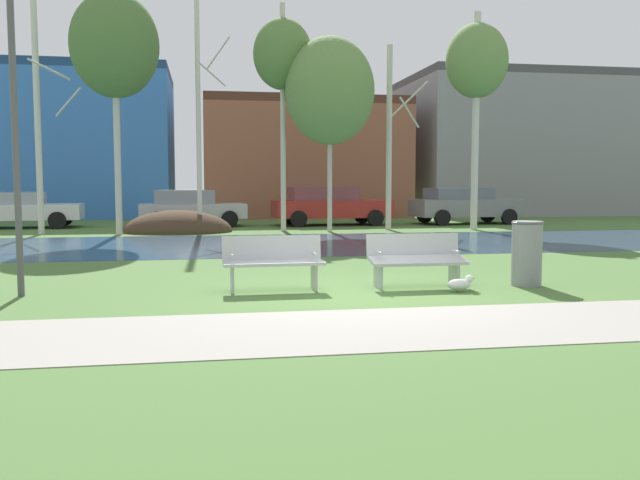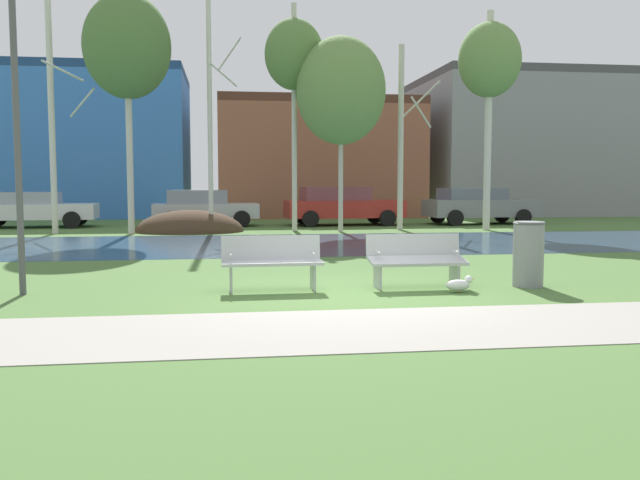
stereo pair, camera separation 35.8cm
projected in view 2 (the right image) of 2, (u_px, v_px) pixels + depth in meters
name	position (u px, v px, depth m)	size (l,w,h in m)	color
ground_plane	(290.00, 240.00, 20.16)	(120.00, 120.00, 0.00)	#476B33
paved_path_strip	(389.00, 327.00, 8.01)	(60.00, 2.31, 0.01)	gray
river_band	(295.00, 244.00, 18.88)	(80.00, 6.82, 0.01)	#2D475B
soil_mound	(190.00, 232.00, 23.47)	(3.75, 2.66, 1.53)	#423021
bench_left	(272.00, 261.00, 10.76)	(1.61, 0.58, 0.87)	#B2B5B7
bench_right	(416.00, 259.00, 11.09)	(1.61, 0.58, 0.87)	#B2B5B7
trash_bin	(528.00, 253.00, 11.14)	(0.52, 0.52, 1.08)	gray
seagull	(459.00, 284.00, 10.55)	(0.47, 0.17, 0.27)	white
streetlamp	(15.00, 79.00, 10.10)	(0.32, 0.32, 4.82)	#4C4C51
birch_far_left	(53.00, 113.00, 22.33)	(1.57, 2.53, 7.95)	beige
birch_left	(127.00, 47.00, 21.97)	(2.84, 2.84, 7.89)	beige
birch_center_left	(210.00, 108.00, 22.77)	(1.18, 2.01, 8.34)	beige
birch_center	(294.00, 56.00, 23.43)	(2.05, 2.05, 7.91)	beige
birch_center_right	(341.00, 91.00, 23.07)	(3.07, 3.07, 6.69)	#BCB7A8
birch_right	(402.00, 136.00, 24.13)	(1.53, 2.47, 6.60)	beige
birch_far_right	(490.00, 62.00, 23.83)	(2.20, 2.20, 7.75)	beige
parked_van_nearest_white	(31.00, 208.00, 25.66)	(4.70, 2.26, 1.35)	silver
parked_sedan_second_silver	(203.00, 207.00, 26.36)	(4.15, 2.15, 1.42)	#B2B5BC
parked_hatch_third_red	(342.00, 205.00, 26.99)	(4.77, 2.30, 1.54)	maroon
parked_wagon_fourth_grey	(478.00, 205.00, 27.69)	(4.52, 2.29, 1.48)	slate
building_blue_store	(82.00, 144.00, 34.26)	(10.53, 7.58, 7.31)	#3870C6
building_brick_low	(313.00, 160.00, 36.25)	(10.00, 9.88, 5.84)	brown
building_grey_warehouse	(565.00, 146.00, 37.36)	(16.07, 8.80, 7.43)	gray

